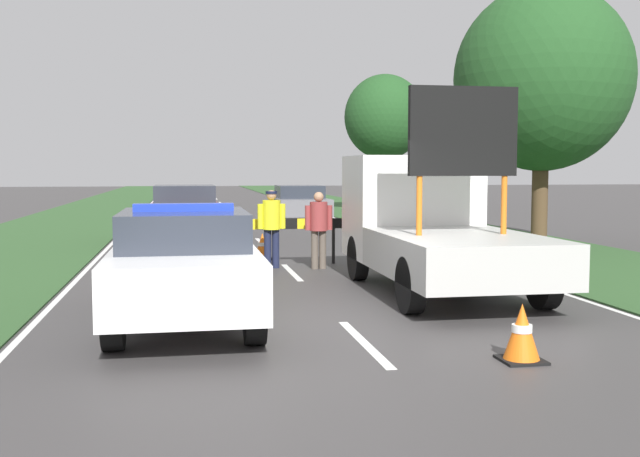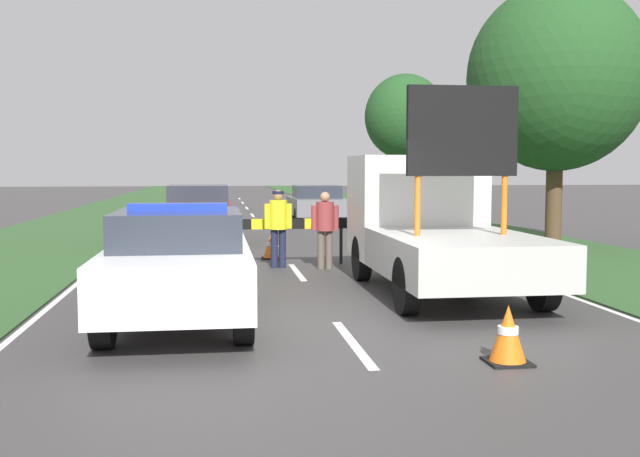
# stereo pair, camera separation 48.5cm
# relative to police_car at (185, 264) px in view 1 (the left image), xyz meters

# --- Properties ---
(ground_plane) EXTENTS (160.00, 160.00, 0.00)m
(ground_plane) POSITION_rel_police_car_xyz_m (2.10, -0.34, -0.80)
(ground_plane) COLOR #3D3A3A
(lane_markings) EXTENTS (8.28, 58.03, 0.01)m
(lane_markings) POSITION_rel_police_car_xyz_m (2.10, 13.83, -0.80)
(lane_markings) COLOR silver
(lane_markings) RESTS_ON ground
(grass_verge_left) EXTENTS (4.66, 120.00, 0.03)m
(grass_verge_left) POSITION_rel_police_car_xyz_m (-4.43, 19.66, -0.79)
(grass_verge_left) COLOR #2D5128
(grass_verge_left) RESTS_ON ground
(grass_verge_right) EXTENTS (4.66, 120.00, 0.03)m
(grass_verge_right) POSITION_rel_police_car_xyz_m (8.62, 19.66, -0.79)
(grass_verge_right) COLOR #2D5128
(grass_verge_right) RESTS_ON ground
(police_car) EXTENTS (1.86, 4.66, 1.62)m
(police_car) POSITION_rel_police_car_xyz_m (0.00, 0.00, 0.00)
(police_car) COLOR white
(police_car) RESTS_ON ground
(work_truck) EXTENTS (2.28, 5.25, 3.31)m
(work_truck) POSITION_rel_police_car_xyz_m (4.19, 2.28, 0.31)
(work_truck) COLOR white
(work_truck) RESTS_ON ground
(road_barrier) EXTENTS (3.44, 0.08, 0.99)m
(road_barrier) POSITION_rel_police_car_xyz_m (1.82, 5.85, 0.03)
(road_barrier) COLOR black
(road_barrier) RESTS_ON ground
(police_officer) EXTENTS (0.58, 0.37, 1.63)m
(police_officer) POSITION_rel_police_car_xyz_m (1.78, 5.35, 0.17)
(police_officer) COLOR #191E38
(police_officer) RESTS_ON ground
(pedestrian_civilian) EXTENTS (0.57, 0.36, 1.59)m
(pedestrian_civilian) POSITION_rel_police_car_xyz_m (2.72, 5.05, 0.13)
(pedestrian_civilian) COLOR brown
(pedestrian_civilian) RESTS_ON ground
(traffic_cone_near_police) EXTENTS (0.46, 0.46, 0.63)m
(traffic_cone_near_police) POSITION_rel_police_car_xyz_m (3.56, -2.69, -0.49)
(traffic_cone_near_police) COLOR black
(traffic_cone_near_police) RESTS_ON ground
(traffic_cone_centre_front) EXTENTS (0.43, 0.43, 0.60)m
(traffic_cone_centre_front) POSITION_rel_police_car_xyz_m (1.75, 6.93, -0.51)
(traffic_cone_centre_front) COLOR black
(traffic_cone_centre_front) RESTS_ON ground
(traffic_cone_near_truck) EXTENTS (0.50, 0.50, 0.69)m
(traffic_cone_near_truck) POSITION_rel_police_car_xyz_m (-0.86, 2.57, -0.46)
(traffic_cone_near_truck) COLOR black
(traffic_cone_near_truck) RESTS_ON ground
(traffic_cone_behind_barrier) EXTENTS (0.52, 0.52, 0.71)m
(traffic_cone_behind_barrier) POSITION_rel_police_car_xyz_m (5.61, 5.71, -0.45)
(traffic_cone_behind_barrier) COLOR black
(traffic_cone_behind_barrier) RESTS_ON ground
(traffic_cone_lane_edge) EXTENTS (0.51, 0.51, 0.70)m
(traffic_cone_lane_edge) POSITION_rel_police_car_xyz_m (4.46, 4.67, -0.46)
(traffic_cone_lane_edge) COLOR black
(traffic_cone_lane_edge) RESTS_ON ground
(queued_car_wagon_maroon) EXTENTS (1.87, 4.33, 1.61)m
(queued_car_wagon_maroon) POSITION_rel_police_car_xyz_m (0.01, 11.25, 0.02)
(queued_car_wagon_maroon) COLOR maroon
(queued_car_wagon_maroon) RESTS_ON ground
(queued_car_suv_grey) EXTENTS (1.92, 4.14, 1.43)m
(queued_car_suv_grey) POSITION_rel_police_car_xyz_m (4.31, 18.25, -0.06)
(queued_car_suv_grey) COLOR slate
(queued_car_suv_grey) RESTS_ON ground
(roadside_tree_near_left) EXTENTS (3.93, 3.93, 6.64)m
(roadside_tree_near_left) POSITION_rel_police_car_xyz_m (9.63, 25.47, 3.76)
(roadside_tree_near_left) COLOR #4C3823
(roadside_tree_near_left) RESTS_ON ground
(roadside_tree_near_right) EXTENTS (4.57, 4.57, 6.81)m
(roadside_tree_near_right) POSITION_rel_police_car_xyz_m (9.20, 8.23, 3.59)
(roadside_tree_near_right) COLOR #4C3823
(roadside_tree_near_right) RESTS_ON ground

